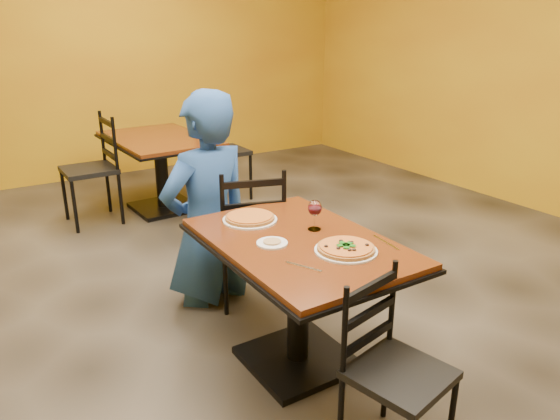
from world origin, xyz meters
TOP-DOWN VIEW (x-y plane):
  - floor at (0.00, 0.00)m, footprint 7.00×8.00m
  - wall_back at (0.00, 4.00)m, footprint 7.00×0.01m
  - table_main at (0.00, -0.50)m, footprint 0.83×1.23m
  - table_second at (0.29, 2.39)m, footprint 0.94×1.36m
  - chair_main_near at (-0.02, -1.28)m, footprint 0.45×0.45m
  - chair_main_far at (0.14, 0.30)m, footprint 0.54×0.54m
  - chair_second_left at (-0.41, 2.39)m, footprint 0.47×0.47m
  - chair_second_right at (0.99, 2.39)m, footprint 0.46×0.46m
  - diner at (-0.08, 0.47)m, footprint 0.75×0.56m
  - plate_main at (0.11, -0.75)m, footprint 0.31×0.31m
  - pizza_main at (0.11, -0.75)m, footprint 0.28×0.28m
  - plate_far at (-0.08, -0.12)m, footprint 0.31×0.31m
  - pizza_far at (-0.08, -0.12)m, footprint 0.28×0.28m
  - side_plate at (-0.15, -0.48)m, footprint 0.16×0.16m
  - dip at (-0.15, -0.48)m, footprint 0.09×0.09m
  - wine_glass at (0.15, -0.43)m, footprint 0.08×0.08m
  - fork at (-0.17, -0.78)m, footprint 0.10×0.18m
  - knife at (0.35, -0.77)m, footprint 0.04×0.21m

SIDE VIEW (x-z plane):
  - floor at x=0.00m, z-range -0.01..0.01m
  - chair_main_near at x=-0.02m, z-range 0.00..0.83m
  - chair_main_far at x=0.14m, z-range 0.00..0.95m
  - chair_second_left at x=-0.41m, z-range 0.00..1.02m
  - chair_second_right at x=0.99m, z-range 0.00..1.02m
  - table_main at x=0.00m, z-range 0.18..0.93m
  - table_second at x=0.29m, z-range 0.19..0.94m
  - diner at x=-0.08m, z-range 0.00..1.43m
  - fork at x=-0.17m, z-range 0.75..0.75m
  - knife at x=0.35m, z-range 0.75..0.75m
  - plate_main at x=0.11m, z-range 0.75..0.76m
  - plate_far at x=-0.08m, z-range 0.75..0.76m
  - side_plate at x=-0.15m, z-range 0.75..0.76m
  - dip at x=-0.15m, z-range 0.76..0.77m
  - pizza_main at x=0.11m, z-range 0.76..0.78m
  - pizza_far at x=-0.08m, z-range 0.76..0.78m
  - wine_glass at x=0.15m, z-range 0.75..0.93m
  - wall_back at x=0.00m, z-range 0.00..3.00m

